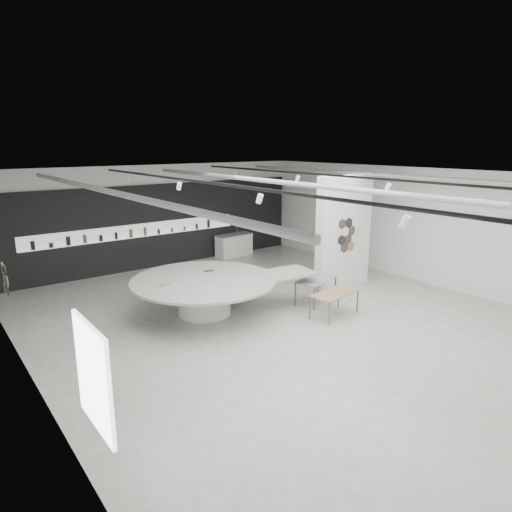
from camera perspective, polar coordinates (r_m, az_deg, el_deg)
room at (r=11.67m, az=2.75°, el=1.57°), size 12.02×14.02×3.82m
back_wall_display at (r=17.56m, az=-11.96°, el=3.72°), size 11.80×0.27×3.10m
partition_column at (r=14.89m, az=10.92°, el=2.97°), size 2.20×0.38×3.60m
display_island at (r=12.54m, az=-6.12°, el=-4.34°), size 5.25×4.41×1.01m
sample_table_wood at (r=12.50m, az=9.79°, el=-4.77°), size 1.48×0.88×0.65m
sample_table_stone at (r=13.47m, az=7.53°, el=-3.11°), size 1.52×1.05×0.71m
kitchen_counter at (r=18.94m, az=-2.77°, el=1.39°), size 1.65×0.76×1.26m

